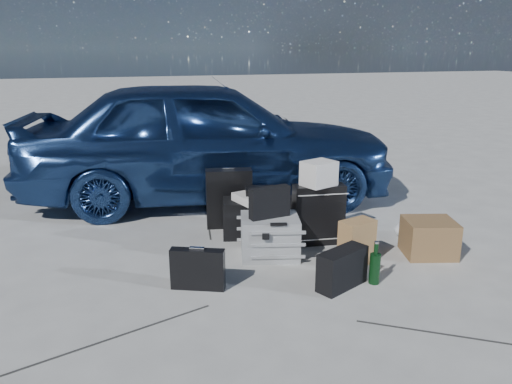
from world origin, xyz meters
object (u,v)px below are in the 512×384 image
pelican_case (270,236)px  duffel_bag (261,218)px  car (209,139)px  suitcase_left (229,198)px  green_bottle (375,263)px  suitcase_right (318,214)px  cardboard_box (429,238)px  briefcase (198,269)px

pelican_case → duffel_bag: bearing=95.7°
pelican_case → duffel_bag: (0.08, 0.49, 0.00)m
car → pelican_case: bearing=-166.7°
suitcase_left → duffel_bag: size_ratio=0.83×
car → green_bottle: (0.70, -2.64, -0.56)m
suitcase_left → suitcase_right: size_ratio=1.06×
pelican_case → duffel_bag: duffel_bag is taller
pelican_case → cardboard_box: size_ratio=1.17×
green_bottle → duffel_bag: bearing=112.2°
suitcase_right → duffel_bag: (-0.45, 0.35, -0.10)m
duffel_bag → briefcase: bearing=-116.2°
cardboard_box → pelican_case: bearing=162.9°
car → pelican_case: (0.11, -1.88, -0.55)m
suitcase_left → green_bottle: 1.77m
cardboard_box → green_bottle: green_bottle is taller
suitcase_left → green_bottle: suitcase_left is taller
pelican_case → briefcase: size_ratio=1.21×
car → briefcase: bearing=175.0°
car → duffel_bag: (0.19, -1.39, -0.55)m
duffel_bag → cardboard_box: size_ratio=1.71×
pelican_case → suitcase_left: size_ratio=0.83×
green_bottle → car: bearing=104.9°
green_bottle → pelican_case: bearing=128.0°
car → suitcase_left: size_ratio=7.14×
car → duffel_bag: 1.50m
car → pelican_case: 1.96m
suitcase_left → suitcase_right: (0.67, -0.70, -0.02)m
car → green_bottle: size_ratio=12.84×
briefcase → duffel_bag: bearing=72.8°
suitcase_left → cardboard_box: size_ratio=1.41×
briefcase → duffel_bag: 1.23m
pelican_case → suitcase_left: 0.86m
green_bottle → suitcase_right: bearing=94.2°
cardboard_box → green_bottle: (-0.75, -0.35, 0.01)m
suitcase_left → car: bearing=99.4°
duffel_bag → green_bottle: size_ratio=2.18×
briefcase → suitcase_left: bearing=89.3°
duffel_bag → cardboard_box: 1.56m
green_bottle → briefcase: bearing=165.7°
green_bottle → suitcase_left: bearing=114.7°
car → briefcase: (-0.62, -2.30, -0.57)m
suitcase_left → green_bottle: bearing=-54.0°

